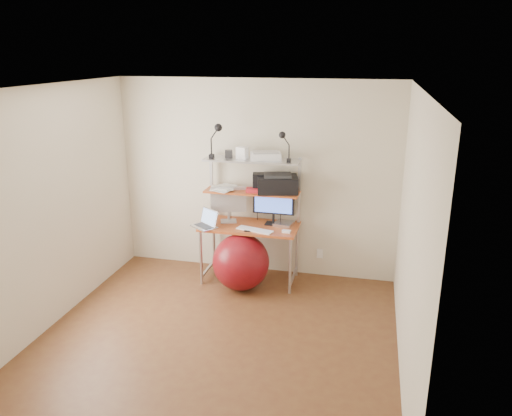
{
  "coord_description": "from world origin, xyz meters",
  "views": [
    {
      "loc": [
        1.41,
        -4.22,
        2.82
      ],
      "look_at": [
        0.15,
        1.15,
        1.07
      ],
      "focal_mm": 35.0,
      "sensor_mm": 36.0,
      "label": 1
    }
  ],
  "objects_px": {
    "monitor_silver": "(229,202)",
    "laptop": "(207,223)",
    "exercise_ball": "(241,262)",
    "monitor_black": "(273,204)",
    "printer": "(278,184)"
  },
  "relations": [
    {
      "from": "printer",
      "to": "exercise_ball",
      "type": "height_order",
      "value": "printer"
    },
    {
      "from": "monitor_silver",
      "to": "laptop",
      "type": "relative_size",
      "value": 1.23
    },
    {
      "from": "printer",
      "to": "monitor_silver",
      "type": "bearing_deg",
      "value": 170.65
    },
    {
      "from": "monitor_silver",
      "to": "monitor_black",
      "type": "distance_m",
      "value": 0.57
    },
    {
      "from": "monitor_black",
      "to": "exercise_ball",
      "type": "height_order",
      "value": "monitor_black"
    },
    {
      "from": "monitor_silver",
      "to": "monitor_black",
      "type": "height_order",
      "value": "monitor_black"
    },
    {
      "from": "laptop",
      "to": "printer",
      "type": "xyz_separation_m",
      "value": [
        0.82,
        0.3,
        0.47
      ]
    },
    {
      "from": "monitor_silver",
      "to": "laptop",
      "type": "xyz_separation_m",
      "value": [
        -0.21,
        -0.26,
        -0.22
      ]
    },
    {
      "from": "monitor_silver",
      "to": "printer",
      "type": "relative_size",
      "value": 0.88
    },
    {
      "from": "printer",
      "to": "exercise_ball",
      "type": "relative_size",
      "value": 0.79
    },
    {
      "from": "laptop",
      "to": "monitor_black",
      "type": "bearing_deg",
      "value": 57.1
    },
    {
      "from": "monitor_silver",
      "to": "printer",
      "type": "height_order",
      "value": "printer"
    },
    {
      "from": "monitor_silver",
      "to": "printer",
      "type": "distance_m",
      "value": 0.67
    },
    {
      "from": "laptop",
      "to": "exercise_ball",
      "type": "bearing_deg",
      "value": 25.45
    },
    {
      "from": "monitor_silver",
      "to": "laptop",
      "type": "distance_m",
      "value": 0.4
    }
  ]
}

